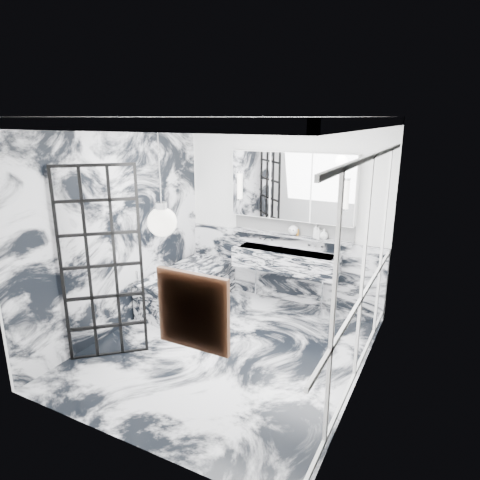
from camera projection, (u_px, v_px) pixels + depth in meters
The scene contains 25 objects.
floor at pixel (227, 349), 5.35m from camera, with size 3.60×3.60×0.00m, color silver.
ceiling at pixel (224, 117), 4.57m from camera, with size 3.60×3.60×0.00m, color white.
wall_back at pixel (284, 212), 6.49m from camera, with size 3.60×3.60×0.00m, color white.
wall_front at pixel (116, 299), 3.42m from camera, with size 3.60×3.60×0.00m, color white.
wall_left at pixel (121, 226), 5.67m from camera, with size 3.60×3.60×0.00m, color white.
wall_right at pixel (366, 263), 4.25m from camera, with size 3.60×3.60×0.00m, color white.
marble_clad_back at pixel (281, 267), 6.72m from camera, with size 3.18×0.05×1.05m, color silver.
marble_clad_left at pixel (122, 231), 5.68m from camera, with size 0.02×3.56×2.68m, color silver.
panel_molding at pixel (363, 272), 4.29m from camera, with size 0.03×3.40×2.30m, color white.
soap_bottle_a at pixel (316, 231), 6.23m from camera, with size 0.08×0.08×0.21m, color #8C5919.
soap_bottle_b at pixel (318, 232), 6.22m from camera, with size 0.08×0.08×0.18m, color #4C4C51.
soap_bottle_c at pixel (324, 234), 6.18m from camera, with size 0.12×0.12×0.16m, color silver.
face_pot at pixel (293, 230), 6.39m from camera, with size 0.15×0.15×0.15m, color white.
amber_bottle at pixel (298, 232), 6.37m from camera, with size 0.04×0.04×0.10m, color #8C5919.
flower_vase at pixel (177, 286), 5.76m from camera, with size 0.08×0.08×0.12m, color silver.
crittall_door at pixel (102, 266), 4.92m from camera, with size 0.88×0.04×2.30m, color black, non-canonical shape.
artwork at pixel (193, 311), 3.14m from camera, with size 0.50×0.05×0.50m, color orange.
pendant_light at pixel (162, 222), 3.64m from camera, with size 0.25×0.25×0.25m, color white.
trough_sink at pixel (286, 260), 6.40m from camera, with size 1.60×0.45×0.30m, color silver.
ledge at pixel (290, 236), 6.45m from camera, with size 1.90×0.14×0.04m, color silver.
subway_tile at pixel (292, 226), 6.47m from camera, with size 1.90×0.03×0.23m, color white.
mirror_cabinet at pixel (292, 186), 6.25m from camera, with size 1.90×0.16×1.00m, color white.
sconce_left at pixel (239, 186), 6.54m from camera, with size 0.07×0.07×0.40m, color white.
sconce_right at pixel (346, 195), 5.81m from camera, with size 0.07×0.07×0.40m, color white.
bathtub at pixel (188, 288), 6.56m from camera, with size 0.75×1.65×0.55m, color silver.
Camera 1 is at (2.34, -4.14, 2.80)m, focal length 32.00 mm.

